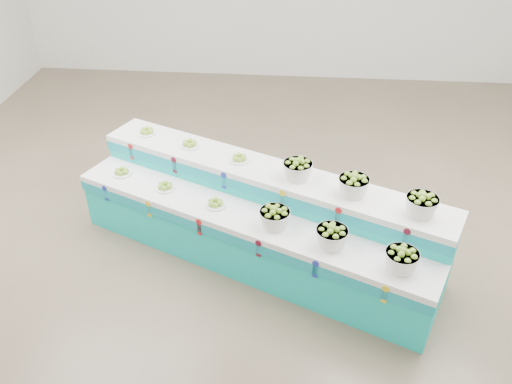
# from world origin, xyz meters

# --- Properties ---
(ground) EXTENTS (10.00, 10.00, 0.00)m
(ground) POSITION_xyz_m (0.00, 0.00, 0.00)
(ground) COLOR brown
(ground) RESTS_ON ground
(display_stand) EXTENTS (4.33, 2.73, 1.02)m
(display_stand) POSITION_xyz_m (0.03, -0.50, 0.51)
(display_stand) COLOR #13C5BE
(display_stand) RESTS_ON ground
(plate_lower_left) EXTENTS (0.30, 0.30, 0.09)m
(plate_lower_left) POSITION_xyz_m (-1.63, -0.05, 0.76)
(plate_lower_left) COLOR white
(plate_lower_left) RESTS_ON display_stand
(plate_lower_mid) EXTENTS (0.30, 0.30, 0.09)m
(plate_lower_mid) POSITION_xyz_m (-1.04, -0.31, 0.76)
(plate_lower_mid) COLOR white
(plate_lower_mid) RESTS_ON display_stand
(plate_lower_right) EXTENTS (0.30, 0.30, 0.09)m
(plate_lower_right) POSITION_xyz_m (-0.41, -0.59, 0.76)
(plate_lower_right) COLOR white
(plate_lower_right) RESTS_ON display_stand
(basket_lower_left) EXTENTS (0.42, 0.42, 0.23)m
(basket_lower_left) POSITION_xyz_m (0.26, -0.89, 0.83)
(basket_lower_left) COLOR silver
(basket_lower_left) RESTS_ON display_stand
(basket_lower_mid) EXTENTS (0.42, 0.42, 0.23)m
(basket_lower_mid) POSITION_xyz_m (0.84, -1.15, 0.83)
(basket_lower_mid) COLOR silver
(basket_lower_mid) RESTS_ON display_stand
(basket_lower_right) EXTENTS (0.42, 0.42, 0.23)m
(basket_lower_right) POSITION_xyz_m (1.48, -1.43, 0.83)
(basket_lower_right) COLOR silver
(basket_lower_right) RESTS_ON display_stand
(plate_upper_left) EXTENTS (0.30, 0.30, 0.09)m
(plate_upper_left) POSITION_xyz_m (-1.41, 0.43, 1.06)
(plate_upper_left) COLOR white
(plate_upper_left) RESTS_ON display_stand
(plate_upper_mid) EXTENTS (0.30, 0.30, 0.09)m
(plate_upper_mid) POSITION_xyz_m (-0.82, 0.17, 1.06)
(plate_upper_mid) COLOR white
(plate_upper_mid) RESTS_ON display_stand
(plate_upper_right) EXTENTS (0.30, 0.30, 0.09)m
(plate_upper_right) POSITION_xyz_m (-0.20, -0.11, 1.06)
(plate_upper_right) COLOR white
(plate_upper_right) RESTS_ON display_stand
(basket_upper_left) EXTENTS (0.42, 0.42, 0.23)m
(basket_upper_left) POSITION_xyz_m (0.47, -0.41, 1.13)
(basket_upper_left) COLOR silver
(basket_upper_left) RESTS_ON display_stand
(basket_upper_mid) EXTENTS (0.42, 0.42, 0.23)m
(basket_upper_mid) POSITION_xyz_m (1.05, -0.66, 1.13)
(basket_upper_mid) COLOR silver
(basket_upper_mid) RESTS_ON display_stand
(basket_upper_right) EXTENTS (0.42, 0.42, 0.23)m
(basket_upper_right) POSITION_xyz_m (1.69, -0.95, 1.13)
(basket_upper_right) COLOR silver
(basket_upper_right) RESTS_ON display_stand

